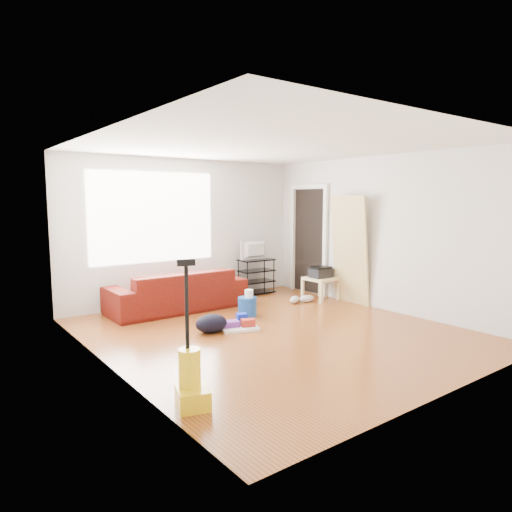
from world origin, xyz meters
TOP-DOWN VIEW (x-y plane):
  - room at (0.07, 0.15)m, footprint 4.51×5.01m
  - sofa at (-0.47, 1.95)m, footprint 2.24×0.87m
  - tv_stand at (1.35, 2.22)m, footprint 0.68×0.41m
  - tv at (1.35, 2.22)m, footprint 0.63×0.08m
  - side_table at (1.95, 1.09)m, footprint 0.52×0.52m
  - printer at (1.95, 1.09)m, footprint 0.39×0.30m
  - bucket at (0.22, 0.94)m, footprint 0.35×0.35m
  - toilet_paper at (0.24, 0.92)m, footprint 0.13×0.13m
  - cleaning_tray at (-0.29, 0.44)m, footprint 0.61×0.54m
  - backpack at (-0.69, 0.51)m, footprint 0.46×0.37m
  - sneakers at (1.50, 1.12)m, footprint 0.55×0.28m
  - vacuum at (-2.00, -1.30)m, footprint 0.35×0.38m
  - door_panel at (2.13, 0.58)m, footprint 0.23×0.75m

SIDE VIEW (x-z plane):
  - sofa at x=-0.47m, z-range -0.33..0.33m
  - bucket at x=0.22m, z-range -0.15..0.15m
  - backpack at x=-0.69m, z-range -0.12..0.12m
  - door_panel at x=2.13m, z-range -0.93..0.93m
  - cleaning_tray at x=-0.29m, z-range -0.04..0.15m
  - sneakers at x=1.50m, z-range 0.00..0.12m
  - toilet_paper at x=0.24m, z-range 0.15..0.26m
  - vacuum at x=-2.00m, z-range -0.41..0.88m
  - tv_stand at x=1.35m, z-range 0.01..0.67m
  - side_table at x=1.95m, z-range 0.14..0.55m
  - printer at x=1.95m, z-range 0.41..0.60m
  - tv at x=1.35m, z-range 0.67..1.03m
  - room at x=0.07m, z-range 0.00..2.51m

